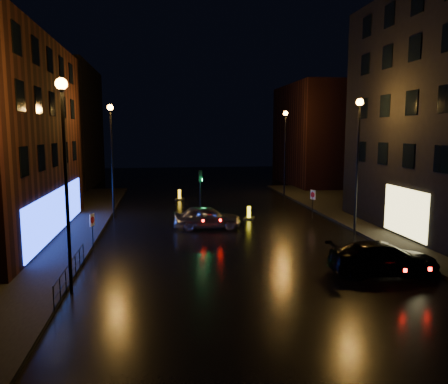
% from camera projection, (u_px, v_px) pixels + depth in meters
% --- Properties ---
extents(ground, '(120.00, 120.00, 0.00)m').
position_uv_depth(ground, '(253.00, 269.00, 20.47)').
color(ground, black).
rests_on(ground, ground).
extents(pavement_right, '(12.00, 44.00, 0.15)m').
position_uv_depth(pavement_right, '(426.00, 223.00, 30.27)').
color(pavement_right, black).
rests_on(pavement_right, ground).
extents(building_far_left, '(8.00, 16.00, 14.00)m').
position_uv_depth(building_far_left, '(60.00, 127.00, 51.59)').
color(building_far_left, black).
rests_on(building_far_left, ground).
extents(building_far_right, '(8.00, 14.00, 12.00)m').
position_uv_depth(building_far_right, '(319.00, 135.00, 53.14)').
color(building_far_right, black).
rests_on(building_far_right, ground).
extents(street_lamp_lnear, '(0.44, 0.44, 8.37)m').
position_uv_depth(street_lamp_lnear, '(65.00, 153.00, 16.65)').
color(street_lamp_lnear, black).
rests_on(street_lamp_lnear, ground).
extents(street_lamp_lfar, '(0.44, 0.44, 8.37)m').
position_uv_depth(street_lamp_lfar, '(111.00, 143.00, 32.34)').
color(street_lamp_lfar, black).
rests_on(street_lamp_lfar, ground).
extents(street_lamp_rnear, '(0.44, 0.44, 8.37)m').
position_uv_depth(street_lamp_rnear, '(358.00, 145.00, 26.69)').
color(street_lamp_rnear, black).
rests_on(street_lamp_rnear, ground).
extents(street_lamp_rfar, '(0.44, 0.44, 8.37)m').
position_uv_depth(street_lamp_rfar, '(285.00, 140.00, 42.38)').
color(street_lamp_rfar, black).
rests_on(street_lamp_rfar, ground).
extents(traffic_signal, '(1.40, 2.40, 3.45)m').
position_uv_depth(traffic_signal, '(201.00, 208.00, 33.96)').
color(traffic_signal, black).
rests_on(traffic_signal, ground).
extents(guard_railing, '(0.05, 6.04, 1.00)m').
position_uv_depth(guard_railing, '(71.00, 267.00, 18.26)').
color(guard_railing, black).
rests_on(guard_railing, ground).
extents(silver_hatchback, '(4.52, 2.00, 1.51)m').
position_uv_depth(silver_hatchback, '(207.00, 217.00, 28.92)').
color(silver_hatchback, '#9FA2A7').
rests_on(silver_hatchback, ground).
extents(dark_sedan, '(5.04, 2.27, 1.43)m').
position_uv_depth(dark_sedan, '(384.00, 258.00, 19.68)').
color(dark_sedan, black).
rests_on(dark_sedan, ground).
extents(bollard_near, '(1.04, 1.24, 0.93)m').
position_uv_depth(bollard_near, '(249.00, 216.00, 32.23)').
color(bollard_near, black).
rests_on(bollard_near, ground).
extents(bollard_far, '(0.98, 1.24, 0.96)m').
position_uv_depth(bollard_far, '(180.00, 197.00, 41.40)').
color(bollard_far, black).
rests_on(bollard_far, ground).
extents(road_sign_left, '(0.20, 0.47, 2.01)m').
position_uv_depth(road_sign_left, '(92.00, 223.00, 23.44)').
color(road_sign_left, black).
rests_on(road_sign_left, ground).
extents(road_sign_right, '(0.24, 0.49, 2.13)m').
position_uv_depth(road_sign_right, '(313.00, 197.00, 32.16)').
color(road_sign_right, black).
rests_on(road_sign_right, ground).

